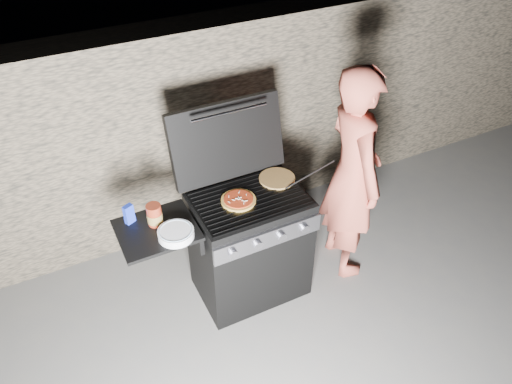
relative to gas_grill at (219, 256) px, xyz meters
name	(u,v)px	position (x,y,z in m)	size (l,w,h in m)	color
ground	(250,286)	(0.25, 0.00, -0.46)	(50.00, 50.00, 0.00)	#585858
stone_wall	(195,129)	(0.25, 1.05, 0.44)	(8.00, 0.35, 1.80)	#766751
gas_grill	(219,256)	(0.00, 0.00, 0.00)	(1.34, 0.79, 0.91)	black
pizza_topped	(238,200)	(0.17, 0.01, 0.47)	(0.24, 0.24, 0.03)	tan
pizza_plain	(277,178)	(0.53, 0.11, 0.46)	(0.26, 0.26, 0.01)	tan
sauce_jar	(154,215)	(-0.41, 0.05, 0.52)	(0.10, 0.10, 0.15)	maroon
blue_carton	(129,214)	(-0.55, 0.14, 0.52)	(0.06, 0.04, 0.14)	#182FB6
plate_stack	(176,234)	(-0.33, -0.13, 0.47)	(0.23, 0.23, 0.05)	white
person	(352,175)	(1.08, -0.06, 0.42)	(0.64, 0.42, 1.76)	#C65745
tongs	(310,175)	(0.74, 0.00, 0.50)	(0.01, 0.01, 0.44)	black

